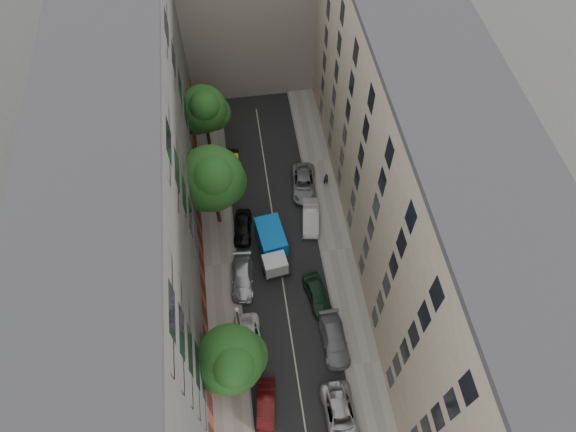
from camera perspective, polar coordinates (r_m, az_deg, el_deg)
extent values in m
plane|color=#4C4C49|center=(48.43, -1.00, -4.64)|extent=(120.00, 120.00, 0.00)
cube|color=black|center=(48.42, -1.00, -4.63)|extent=(8.00, 44.00, 0.02)
cube|color=gray|center=(48.39, -7.50, -5.37)|extent=(3.00, 44.00, 0.15)
cube|color=gray|center=(48.97, 5.40, -3.78)|extent=(3.00, 44.00, 0.15)
cube|color=#4D4A47|center=(40.81, -16.70, 0.49)|extent=(8.00, 44.00, 20.00)
cube|color=tan|center=(42.16, 13.82, 4.03)|extent=(8.00, 44.00, 20.00)
cube|color=black|center=(48.14, -1.73, -3.91)|extent=(2.91, 5.84, 0.31)
cube|color=#ACAEB1|center=(46.37, -1.45, -5.42)|extent=(2.28, 1.92, 1.76)
cube|color=blue|center=(47.69, -1.90, -2.29)|extent=(2.76, 4.00, 1.86)
cylinder|color=black|center=(47.28, -2.61, -6.18)|extent=(0.29, 0.87, 0.87)
cylinder|color=black|center=(47.36, -0.23, -5.88)|extent=(0.29, 0.87, 0.87)
cylinder|color=black|center=(49.07, -3.11, -2.47)|extent=(0.29, 0.87, 0.87)
cylinder|color=black|center=(49.15, -0.83, -2.19)|extent=(0.29, 0.87, 0.87)
imported|color=#4A0E0F|center=(42.85, -2.46, -20.12)|extent=(1.95, 4.16, 1.32)
imported|color=silver|center=(44.50, -4.32, -13.51)|extent=(2.26, 4.66, 1.28)
imported|color=#B2B2B7|center=(46.82, -5.09, -6.85)|extent=(2.42, 4.99, 1.40)
imported|color=black|center=(49.53, -5.05, -1.27)|extent=(2.20, 4.27, 1.39)
imported|color=black|center=(54.00, -6.39, 5.43)|extent=(2.06, 4.72, 1.51)
imported|color=#AFAEB3|center=(42.71, 5.87, -21.27)|extent=(2.60, 5.42, 1.49)
imported|color=slate|center=(44.44, 5.15, -13.56)|extent=(2.12, 5.04, 1.45)
imported|color=black|center=(45.94, 3.26, -8.71)|extent=(2.35, 4.52, 1.47)
imported|color=silver|center=(49.99, 2.53, -0.15)|extent=(2.20, 4.60, 1.45)
imported|color=gray|center=(52.41, 1.75, 3.65)|extent=(2.94, 5.39, 1.43)
cylinder|color=#382619|center=(42.69, -5.89, -17.30)|extent=(0.36, 0.36, 2.74)
cylinder|color=#382619|center=(40.45, -6.19, -16.35)|extent=(0.24, 0.24, 1.96)
sphere|color=#1E4F1A|center=(38.63, -6.45, -15.49)|extent=(5.07, 5.07, 5.07)
sphere|color=#1E4F1A|center=(39.60, -5.03, -15.23)|extent=(3.81, 3.81, 3.81)
sphere|color=#1E4F1A|center=(39.04, -7.37, -16.54)|extent=(3.55, 3.55, 3.55)
sphere|color=#1E4F1A|center=(37.40, -6.18, -16.12)|extent=(3.30, 3.30, 3.30)
cylinder|color=#382619|center=(49.52, -7.81, 0.53)|extent=(0.36, 0.36, 3.26)
cylinder|color=#382619|center=(47.27, -8.19, 2.45)|extent=(0.24, 0.24, 2.33)
sphere|color=#1E4F1A|center=(45.47, -8.53, 4.15)|extent=(5.94, 5.94, 5.94)
sphere|color=#1E4F1A|center=(46.55, -7.29, 3.82)|extent=(4.46, 4.46, 4.46)
sphere|color=#1E4F1A|center=(45.72, -9.26, 3.05)|extent=(4.16, 4.16, 4.16)
sphere|color=#1E4F1A|center=(44.01, -8.40, 4.34)|extent=(3.86, 3.86, 3.86)
cylinder|color=#382619|center=(55.36, -8.74, 8.16)|extent=(0.36, 0.36, 3.04)
cylinder|color=#382619|center=(53.48, -9.10, 10.02)|extent=(0.24, 0.24, 2.17)
sphere|color=#1E4F1A|center=(52.00, -9.41, 11.64)|extent=(4.77, 4.77, 4.77)
sphere|color=#1E4F1A|center=(52.96, -8.30, 11.27)|extent=(3.58, 3.58, 3.58)
sphere|color=#1E4F1A|center=(52.11, -10.07, 10.68)|extent=(3.34, 3.34, 3.34)
sphere|color=#1E4F1A|center=(50.63, -9.32, 11.95)|extent=(3.10, 3.10, 3.10)
cylinder|color=#1B602C|center=(42.66, -5.45, -11.83)|extent=(0.14, 0.14, 5.44)
sphere|color=silver|center=(40.09, -5.78, -10.32)|extent=(0.36, 0.36, 0.36)
imported|color=black|center=(52.59, 4.23, 4.11)|extent=(0.61, 0.44, 1.56)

